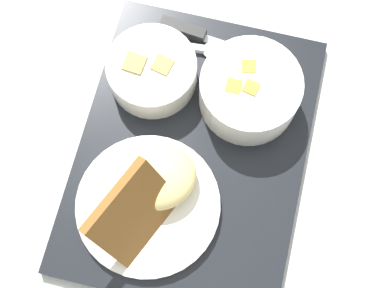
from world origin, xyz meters
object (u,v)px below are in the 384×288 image
bowl_soup (152,70)px  spoon (207,50)px  bowl_salad (250,90)px  knife (198,35)px  plate_main (150,199)px

bowl_soup → spoon: size_ratio=0.83×
bowl_salad → knife: bowl_salad is taller
knife → spoon: bearing=-41.4°
plate_main → bowl_soup: bearing=-164.0°
plate_main → knife: bearing=-178.6°
bowl_soup → plate_main: plate_main is taller
bowl_soup → knife: (-0.08, 0.04, -0.02)m
bowl_soup → spoon: (-0.06, 0.06, -0.02)m
bowl_salad → bowl_soup: (0.00, -0.13, -0.01)m
bowl_salad → knife: size_ratio=0.66×
knife → spoon: knife is taller
plate_main → spoon: bearing=177.0°
bowl_soup → plate_main: bearing=16.0°
plate_main → knife: (-0.24, -0.01, -0.01)m
bowl_salad → knife: (-0.07, -0.09, -0.03)m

